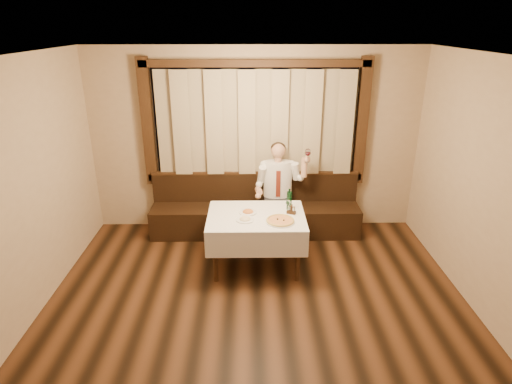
{
  "coord_description": "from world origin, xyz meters",
  "views": [
    {
      "loc": [
        -0.07,
        -3.36,
        3.11
      ],
      "look_at": [
        0.0,
        1.9,
        1.0
      ],
      "focal_mm": 30.0,
      "sensor_mm": 36.0,
      "label": 1
    }
  ],
  "objects_px": {
    "banquette": "(255,213)",
    "cruet_caddy": "(291,211)",
    "dining_table": "(256,222)",
    "pizza": "(280,221)",
    "green_bottle": "(289,200)",
    "pasta_cream": "(245,218)",
    "seated_man": "(278,184)",
    "pasta_red": "(248,211)"
  },
  "relations": [
    {
      "from": "dining_table",
      "to": "pizza",
      "type": "xyz_separation_m",
      "value": [
        0.3,
        -0.21,
        0.12
      ]
    },
    {
      "from": "pasta_cream",
      "to": "green_bottle",
      "type": "distance_m",
      "value": 0.68
    },
    {
      "from": "seated_man",
      "to": "green_bottle",
      "type": "bearing_deg",
      "value": -82.82
    },
    {
      "from": "banquette",
      "to": "seated_man",
      "type": "distance_m",
      "value": 0.64
    },
    {
      "from": "pasta_red",
      "to": "seated_man",
      "type": "relative_size",
      "value": 0.16
    },
    {
      "from": "dining_table",
      "to": "seated_man",
      "type": "height_order",
      "value": "seated_man"
    },
    {
      "from": "seated_man",
      "to": "cruet_caddy",
      "type": "bearing_deg",
      "value": -82.75
    },
    {
      "from": "pasta_red",
      "to": "green_bottle",
      "type": "height_order",
      "value": "green_bottle"
    },
    {
      "from": "dining_table",
      "to": "pasta_red",
      "type": "height_order",
      "value": "pasta_red"
    },
    {
      "from": "pizza",
      "to": "seated_man",
      "type": "xyz_separation_m",
      "value": [
        0.05,
        1.14,
        0.06
      ]
    },
    {
      "from": "pasta_cream",
      "to": "seated_man",
      "type": "distance_m",
      "value": 1.19
    },
    {
      "from": "banquette",
      "to": "cruet_caddy",
      "type": "distance_m",
      "value": 1.19
    },
    {
      "from": "banquette",
      "to": "pasta_cream",
      "type": "bearing_deg",
      "value": -96.96
    },
    {
      "from": "pizza",
      "to": "seated_man",
      "type": "bearing_deg",
      "value": 87.63
    },
    {
      "from": "banquette",
      "to": "pasta_red",
      "type": "bearing_deg",
      "value": -96.46
    },
    {
      "from": "dining_table",
      "to": "cruet_caddy",
      "type": "distance_m",
      "value": 0.49
    },
    {
      "from": "dining_table",
      "to": "seated_man",
      "type": "xyz_separation_m",
      "value": [
        0.35,
        0.93,
        0.19
      ]
    },
    {
      "from": "dining_table",
      "to": "seated_man",
      "type": "distance_m",
      "value": 1.01
    },
    {
      "from": "pasta_cream",
      "to": "seated_man",
      "type": "xyz_separation_m",
      "value": [
        0.49,
        1.09,
        0.05
      ]
    },
    {
      "from": "green_bottle",
      "to": "seated_man",
      "type": "height_order",
      "value": "seated_man"
    },
    {
      "from": "dining_table",
      "to": "seated_man",
      "type": "relative_size",
      "value": 0.88
    },
    {
      "from": "seated_man",
      "to": "pizza",
      "type": "bearing_deg",
      "value": -92.37
    },
    {
      "from": "dining_table",
      "to": "cruet_caddy",
      "type": "bearing_deg",
      "value": 4.93
    },
    {
      "from": "dining_table",
      "to": "pasta_red",
      "type": "bearing_deg",
      "value": 146.1
    },
    {
      "from": "green_bottle",
      "to": "cruet_caddy",
      "type": "bearing_deg",
      "value": -82.36
    },
    {
      "from": "pizza",
      "to": "green_bottle",
      "type": "distance_m",
      "value": 0.42
    },
    {
      "from": "pizza",
      "to": "banquette",
      "type": "bearing_deg",
      "value": 103.69
    },
    {
      "from": "cruet_caddy",
      "to": "seated_man",
      "type": "xyz_separation_m",
      "value": [
        -0.11,
        0.89,
        0.04
      ]
    },
    {
      "from": "banquette",
      "to": "pizza",
      "type": "xyz_separation_m",
      "value": [
        0.3,
        -1.23,
        0.46
      ]
    },
    {
      "from": "banquette",
      "to": "cruet_caddy",
      "type": "bearing_deg",
      "value": -64.9
    },
    {
      "from": "dining_table",
      "to": "pizza",
      "type": "relative_size",
      "value": 3.4
    },
    {
      "from": "pasta_cream",
      "to": "cruet_caddy",
      "type": "height_order",
      "value": "cruet_caddy"
    },
    {
      "from": "cruet_caddy",
      "to": "seated_man",
      "type": "height_order",
      "value": "seated_man"
    },
    {
      "from": "green_bottle",
      "to": "cruet_caddy",
      "type": "distance_m",
      "value": 0.16
    },
    {
      "from": "dining_table",
      "to": "green_bottle",
      "type": "xyz_separation_m",
      "value": [
        0.44,
        0.17,
        0.24
      ]
    },
    {
      "from": "banquette",
      "to": "seated_man",
      "type": "relative_size",
      "value": 2.21
    },
    {
      "from": "pizza",
      "to": "cruet_caddy",
      "type": "distance_m",
      "value": 0.3
    },
    {
      "from": "banquette",
      "to": "dining_table",
      "type": "xyz_separation_m",
      "value": [
        0.0,
        -1.02,
        0.34
      ]
    },
    {
      "from": "banquette",
      "to": "cruet_caddy",
      "type": "height_order",
      "value": "banquette"
    },
    {
      "from": "pizza",
      "to": "green_bottle",
      "type": "xyz_separation_m",
      "value": [
        0.14,
        0.38,
        0.12
      ]
    },
    {
      "from": "pizza",
      "to": "seated_man",
      "type": "distance_m",
      "value": 1.14
    },
    {
      "from": "dining_table",
      "to": "pasta_cream",
      "type": "relative_size",
      "value": 5.52
    }
  ]
}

